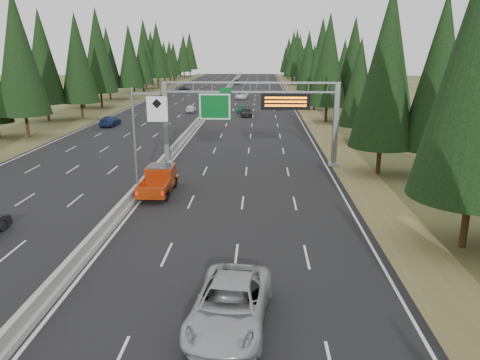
# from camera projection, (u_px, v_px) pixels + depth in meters

# --- Properties ---
(road) EXTENTS (32.00, 260.00, 0.08)m
(road) POSITION_uv_depth(u_px,v_px,m) (212.00, 108.00, 88.37)
(road) COLOR black
(road) RESTS_ON ground
(shoulder_right) EXTENTS (3.60, 260.00, 0.06)m
(shoulder_right) POSITION_uv_depth(u_px,v_px,m) (306.00, 109.00, 87.63)
(shoulder_right) COLOR olive
(shoulder_right) RESTS_ON ground
(shoulder_left) EXTENTS (3.60, 260.00, 0.06)m
(shoulder_left) POSITION_uv_depth(u_px,v_px,m) (119.00, 108.00, 89.10)
(shoulder_left) COLOR #434821
(shoulder_left) RESTS_ON ground
(median_barrier) EXTENTS (0.70, 260.00, 0.85)m
(median_barrier) POSITION_uv_depth(u_px,v_px,m) (212.00, 106.00, 88.27)
(median_barrier) COLOR gray
(median_barrier) RESTS_ON road
(sign_gantry) EXTENTS (16.75, 0.98, 7.80)m
(sign_gantry) POSITION_uv_depth(u_px,v_px,m) (257.00, 111.00, 43.18)
(sign_gantry) COLOR slate
(sign_gantry) RESTS_ON road
(hov_sign_pole) EXTENTS (2.80, 0.50, 8.00)m
(hov_sign_pole) POSITION_uv_depth(u_px,v_px,m) (142.00, 134.00, 34.12)
(hov_sign_pole) COLOR slate
(hov_sign_pole) RESTS_ON road
(tree_row_right) EXTENTS (12.00, 241.33, 18.72)m
(tree_row_right) POSITION_uv_depth(u_px,v_px,m) (345.00, 60.00, 72.53)
(tree_row_right) COLOR black
(tree_row_right) RESTS_ON ground
(tree_row_left) EXTENTS (11.65, 242.39, 18.97)m
(tree_row_left) POSITION_uv_depth(u_px,v_px,m) (91.00, 58.00, 85.37)
(tree_row_left) COLOR black
(tree_row_left) RESTS_ON ground
(silver_minivan) EXTENTS (3.54, 6.57, 1.75)m
(silver_minivan) POSITION_uv_depth(u_px,v_px,m) (230.00, 305.00, 18.50)
(silver_minivan) COLOR #A6A7AB
(silver_minivan) RESTS_ON road
(red_pickup) EXTENTS (2.13, 5.96, 1.94)m
(red_pickup) POSITION_uv_depth(u_px,v_px,m) (160.00, 178.00, 36.00)
(red_pickup) COLOR black
(red_pickup) RESTS_ON road
(car_ahead_green) EXTENTS (1.84, 3.90, 1.29)m
(car_ahead_green) POSITION_uv_depth(u_px,v_px,m) (242.00, 109.00, 82.00)
(car_ahead_green) COLOR #155E3D
(car_ahead_green) RESTS_ON road
(car_ahead_dkred) EXTENTS (1.69, 4.01, 1.29)m
(car_ahead_dkred) POSITION_uv_depth(u_px,v_px,m) (278.00, 106.00, 86.51)
(car_ahead_dkred) COLOR #4F0B1A
(car_ahead_dkred) RESTS_ON road
(car_ahead_dkgrey) EXTENTS (2.12, 4.64, 1.32)m
(car_ahead_dkgrey) POSITION_uv_depth(u_px,v_px,m) (246.00, 112.00, 77.16)
(car_ahead_dkgrey) COLOR black
(car_ahead_dkgrey) RESTS_ON road
(car_ahead_white) EXTENTS (2.96, 5.66, 1.52)m
(car_ahead_white) POSITION_uv_depth(u_px,v_px,m) (242.00, 96.00, 104.11)
(car_ahead_white) COLOR silver
(car_ahead_white) RESTS_ON road
(car_ahead_far) EXTENTS (1.99, 4.64, 1.56)m
(car_ahead_far) POSITION_uv_depth(u_px,v_px,m) (236.00, 82.00, 149.51)
(car_ahead_far) COLOR black
(car_ahead_far) RESTS_ON road
(car_onc_blue) EXTENTS (2.18, 4.95, 1.41)m
(car_onc_blue) POSITION_uv_depth(u_px,v_px,m) (110.00, 121.00, 67.25)
(car_onc_blue) COLOR navy
(car_onc_blue) RESTS_ON road
(car_onc_white) EXTENTS (1.68, 3.92, 1.32)m
(car_onc_white) POSITION_uv_depth(u_px,v_px,m) (191.00, 108.00, 82.05)
(car_onc_white) COLOR silver
(car_onc_white) RESTS_ON road
(car_onc_far) EXTENTS (2.65, 5.34, 1.46)m
(car_onc_far) POSITION_uv_depth(u_px,v_px,m) (184.00, 89.00, 122.26)
(car_onc_far) COLOR black
(car_onc_far) RESTS_ON road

